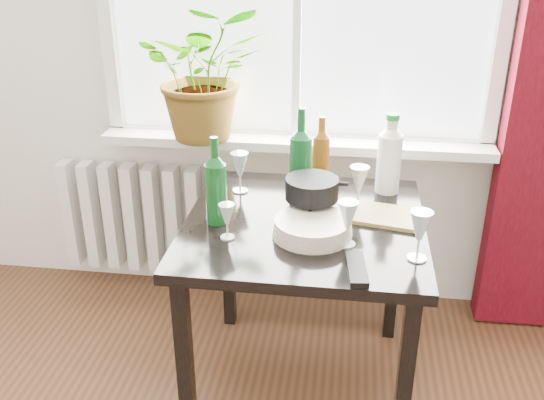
# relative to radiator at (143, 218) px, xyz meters

# --- Properties ---
(windowsill) EXTENTS (1.72, 0.20, 0.04)m
(windowsill) POSITION_rel_radiator_xyz_m (0.75, -0.03, 0.44)
(windowsill) COLOR silver
(windowsill) RESTS_ON ground
(radiator) EXTENTS (0.80, 0.10, 0.55)m
(radiator) POSITION_rel_radiator_xyz_m (0.00, 0.00, 0.00)
(radiator) COLOR white
(radiator) RESTS_ON ground
(table) EXTENTS (0.85, 0.85, 0.74)m
(table) POSITION_rel_radiator_xyz_m (0.85, -0.63, 0.27)
(table) COLOR black
(table) RESTS_ON ground
(potted_plant) EXTENTS (0.61, 0.56, 0.57)m
(potted_plant) POSITION_rel_radiator_xyz_m (0.37, -0.08, 0.75)
(potted_plant) COLOR #3A761F
(potted_plant) RESTS_ON windowsill
(wine_bottle_left) EXTENTS (0.10, 0.10, 0.32)m
(wine_bottle_left) POSITION_rel_radiator_xyz_m (0.54, -0.68, 0.52)
(wine_bottle_left) COLOR #0C4216
(wine_bottle_left) RESTS_ON table
(wine_bottle_right) EXTENTS (0.09, 0.09, 0.36)m
(wine_bottle_right) POSITION_rel_radiator_xyz_m (0.81, -0.42, 0.54)
(wine_bottle_right) COLOR #0D471C
(wine_bottle_right) RESTS_ON table
(bottle_amber) EXTENTS (0.08, 0.08, 0.28)m
(bottle_amber) POSITION_rel_radiator_xyz_m (0.88, -0.26, 0.50)
(bottle_amber) COLOR #6A320B
(bottle_amber) RESTS_ON table
(cleaning_bottle) EXTENTS (0.12, 0.12, 0.33)m
(cleaning_bottle) POSITION_rel_radiator_xyz_m (1.15, -0.33, 0.52)
(cleaning_bottle) COLOR white
(cleaning_bottle) RESTS_ON table
(wineglass_front_right) EXTENTS (0.07, 0.07, 0.16)m
(wineglass_front_right) POSITION_rel_radiator_xyz_m (1.00, -0.79, 0.44)
(wineglass_front_right) COLOR silver
(wineglass_front_right) RESTS_ON table
(wineglass_far_right) EXTENTS (0.10, 0.10, 0.17)m
(wineglass_far_right) POSITION_rel_radiator_xyz_m (1.23, -0.85, 0.45)
(wineglass_far_right) COLOR silver
(wineglass_far_right) RESTS_ON table
(wineglass_back_center) EXTENTS (0.08, 0.08, 0.17)m
(wineglass_back_center) POSITION_rel_radiator_xyz_m (1.04, -0.50, 0.44)
(wineglass_back_center) COLOR #B3B8C1
(wineglass_back_center) RESTS_ON table
(wineglass_back_left) EXTENTS (0.08, 0.08, 0.17)m
(wineglass_back_left) POSITION_rel_radiator_xyz_m (0.57, -0.41, 0.44)
(wineglass_back_left) COLOR silver
(wineglass_back_left) RESTS_ON table
(wineglass_front_left) EXTENTS (0.06, 0.06, 0.13)m
(wineglass_front_left) POSITION_rel_radiator_xyz_m (0.60, -0.80, 0.42)
(wineglass_front_left) COLOR silver
(wineglass_front_left) RESTS_ON table
(plate_stack) EXTENTS (0.27, 0.27, 0.06)m
(plate_stack) POSITION_rel_radiator_xyz_m (0.88, -0.74, 0.39)
(plate_stack) COLOR beige
(plate_stack) RESTS_ON table
(fondue_pot) EXTENTS (0.27, 0.25, 0.15)m
(fondue_pot) POSITION_rel_radiator_xyz_m (0.87, -0.59, 0.43)
(fondue_pot) COLOR black
(fondue_pot) RESTS_ON table
(tv_remote) EXTENTS (0.08, 0.19, 0.02)m
(tv_remote) POSITION_rel_radiator_xyz_m (1.04, -0.96, 0.37)
(tv_remote) COLOR black
(tv_remote) RESTS_ON table
(cutting_board) EXTENTS (0.31, 0.23, 0.02)m
(cutting_board) POSITION_rel_radiator_xyz_m (1.12, -0.56, 0.37)
(cutting_board) COLOR #9D8646
(cutting_board) RESTS_ON table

